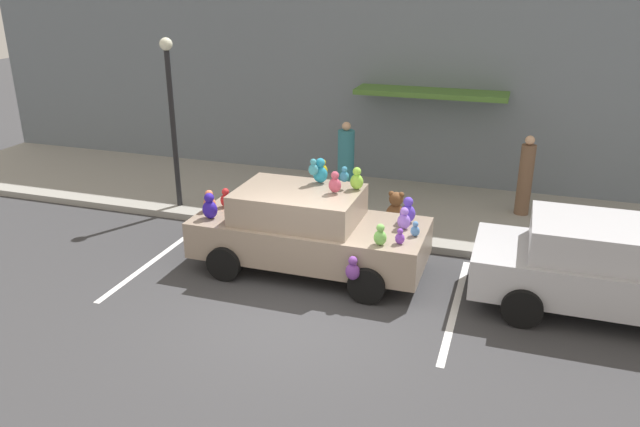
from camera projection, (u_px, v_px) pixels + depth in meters
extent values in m
plane|color=#38383A|center=(298.00, 312.00, 10.11)|extent=(60.00, 60.00, 0.00)
cube|color=gray|center=(372.00, 207.00, 14.51)|extent=(24.00, 4.00, 0.15)
cube|color=slate|center=(397.00, 60.00, 15.28)|extent=(24.00, 0.30, 6.40)
cube|color=#47722D|center=(431.00, 92.00, 14.74)|extent=(3.60, 1.10, 0.12)
cube|color=silver|center=(455.00, 307.00, 10.28)|extent=(0.12, 3.60, 0.01)
cube|color=silver|center=(155.00, 260.00, 11.98)|extent=(0.12, 3.60, 0.01)
cube|color=gray|center=(310.00, 238.00, 11.38)|extent=(4.27, 1.76, 0.68)
cube|color=gray|center=(298.00, 205.00, 11.22)|extent=(2.22, 1.55, 0.56)
cylinder|color=black|center=(390.00, 244.00, 11.88)|extent=(0.64, 0.22, 0.64)
cylinder|color=black|center=(367.00, 285.00, 10.32)|extent=(0.64, 0.22, 0.64)
cylinder|color=black|center=(263.00, 228.00, 12.66)|extent=(0.64, 0.22, 0.64)
cylinder|color=black|center=(225.00, 263.00, 11.11)|extent=(0.64, 0.22, 0.64)
ellipsoid|color=#21AC6A|center=(264.00, 199.00, 11.87)|extent=(0.27, 0.22, 0.32)
sphere|color=#21AC6A|center=(264.00, 188.00, 11.79)|extent=(0.17, 0.17, 0.17)
ellipsoid|color=#583ECE|center=(408.00, 214.00, 11.12)|extent=(0.28, 0.23, 0.33)
sphere|color=#583ECE|center=(408.00, 202.00, 11.04)|extent=(0.18, 0.18, 0.18)
ellipsoid|color=#E2754E|center=(210.00, 204.00, 11.66)|extent=(0.24, 0.20, 0.29)
sphere|color=#E2754E|center=(209.00, 194.00, 11.59)|extent=(0.15, 0.15, 0.15)
ellipsoid|color=#B04459|center=(335.00, 185.00, 10.90)|extent=(0.23, 0.19, 0.27)
sphere|color=#B04459|center=(335.00, 175.00, 10.83)|extent=(0.14, 0.14, 0.14)
ellipsoid|color=#8DD13F|center=(357.00, 182.00, 11.10)|extent=(0.24, 0.20, 0.28)
sphere|color=#8DD13F|center=(357.00, 171.00, 11.03)|extent=(0.15, 0.15, 0.15)
ellipsoid|color=#9C6AEE|center=(404.00, 221.00, 10.84)|extent=(0.23, 0.19, 0.27)
sphere|color=#9C6AEE|center=(404.00, 211.00, 10.77)|extent=(0.15, 0.15, 0.15)
ellipsoid|color=#733B96|center=(353.00, 272.00, 10.21)|extent=(0.25, 0.20, 0.29)
sphere|color=#733B96|center=(353.00, 261.00, 10.13)|extent=(0.16, 0.16, 0.16)
ellipsoid|color=teal|center=(320.00, 174.00, 11.44)|extent=(0.27, 0.22, 0.32)
sphere|color=teal|center=(320.00, 163.00, 11.36)|extent=(0.17, 0.17, 0.17)
ellipsoid|color=purple|center=(400.00, 239.00, 10.24)|extent=(0.16, 0.13, 0.19)
sphere|color=purple|center=(400.00, 231.00, 10.19)|extent=(0.10, 0.10, 0.10)
ellipsoid|color=#6656E5|center=(253.00, 216.00, 11.12)|extent=(0.21, 0.17, 0.25)
sphere|color=#6656E5|center=(252.00, 207.00, 11.06)|extent=(0.13, 0.13, 0.13)
ellipsoid|color=#2F1BAA|center=(210.00, 210.00, 11.30)|extent=(0.29, 0.23, 0.34)
sphere|color=#2F1BAA|center=(209.00, 198.00, 11.22)|extent=(0.18, 0.18, 0.18)
ellipsoid|color=teal|center=(313.00, 170.00, 11.29)|extent=(0.18, 0.15, 0.22)
sphere|color=teal|center=(313.00, 162.00, 11.24)|extent=(0.12, 0.12, 0.12)
ellipsoid|color=#5286C8|center=(415.00, 231.00, 10.55)|extent=(0.16, 0.13, 0.19)
sphere|color=#5286C8|center=(416.00, 224.00, 10.50)|extent=(0.10, 0.10, 0.10)
ellipsoid|color=#AB9F12|center=(322.00, 170.00, 11.45)|extent=(0.19, 0.16, 0.23)
sphere|color=#AB9F12|center=(323.00, 162.00, 11.39)|extent=(0.12, 0.12, 0.12)
ellipsoid|color=teal|center=(344.00, 177.00, 11.11)|extent=(0.17, 0.14, 0.20)
sphere|color=teal|center=(344.00, 169.00, 11.06)|extent=(0.11, 0.11, 0.11)
ellipsoid|color=#75C154|center=(380.00, 238.00, 10.19)|extent=(0.22, 0.18, 0.26)
sphere|color=#75C154|center=(381.00, 228.00, 10.13)|extent=(0.14, 0.14, 0.14)
ellipsoid|color=red|center=(226.00, 200.00, 11.87)|extent=(0.22, 0.18, 0.26)
sphere|color=red|center=(225.00, 192.00, 11.81)|extent=(0.14, 0.14, 0.14)
cube|color=#B7B7BC|center=(617.00, 278.00, 9.87)|extent=(4.51, 1.75, 0.68)
cube|color=#B7B7BC|center=(608.00, 241.00, 9.71)|extent=(2.34, 1.54, 0.56)
cylinder|color=black|center=(525.00, 262.00, 11.17)|extent=(0.64, 0.22, 0.64)
cylinder|color=black|center=(522.00, 308.00, 9.62)|extent=(0.64, 0.22, 0.64)
ellipsoid|color=brown|center=(395.00, 216.00, 13.03)|extent=(0.42, 0.35, 0.53)
sphere|color=brown|center=(396.00, 199.00, 12.90)|extent=(0.30, 0.30, 0.30)
sphere|color=brown|center=(391.00, 194.00, 12.89)|extent=(0.12, 0.12, 0.12)
sphere|color=brown|center=(401.00, 195.00, 12.83)|extent=(0.12, 0.12, 0.12)
cylinder|color=black|center=(174.00, 131.00, 13.77)|extent=(0.12, 0.12, 3.51)
sphere|color=#EAEACC|center=(166.00, 44.00, 13.09)|extent=(0.28, 0.28, 0.28)
cylinder|color=brown|center=(525.00, 180.00, 13.60)|extent=(0.32, 0.32, 1.59)
sphere|color=tan|center=(530.00, 140.00, 13.28)|extent=(0.21, 0.21, 0.21)
cylinder|color=teal|center=(346.00, 164.00, 14.69)|extent=(0.40, 0.40, 1.63)
sphere|color=tan|center=(346.00, 126.00, 14.36)|extent=(0.21, 0.21, 0.21)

